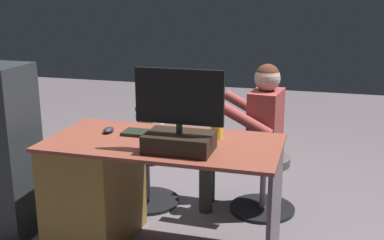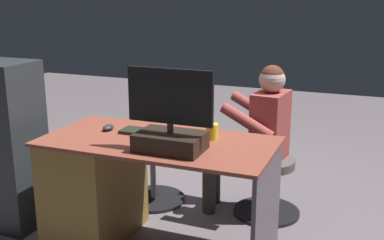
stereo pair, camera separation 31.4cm
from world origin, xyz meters
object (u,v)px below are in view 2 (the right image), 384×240
Objects in this scene: desk at (107,184)px; computer_mouse at (108,128)px; monitor at (170,128)px; cup at (212,131)px; keyboard at (153,133)px; office_chair_teddy at (153,171)px; teddy_bear at (153,129)px; person at (256,129)px; tv_remote at (149,139)px; visitor_chair at (268,183)px.

computer_mouse reaches higher than desk.
monitor is 0.33m from cup.
keyboard is 0.38m from cup.
office_chair_teddy is 0.34m from teddy_bear.
person is at bearing -102.26° from cup.
computer_mouse reaches higher than tv_remote.
tv_remote is (-0.33, 0.03, 0.35)m from desk.
desk is at bearing 16.84° from keyboard.
monitor is at bearing 122.89° from office_chair_teddy.
monitor reaches higher than tv_remote.
person is at bearing -114.57° from tv_remote.
person is (-0.78, -0.09, 0.40)m from office_chair_teddy.
computer_mouse is 1.24m from visitor_chair.
desk is 2.84× the size of office_chair_teddy.
computer_mouse reaches higher than office_chair_teddy.
visitor_chair is at bearing -110.36° from cup.
cup is 0.98m from office_chair_teddy.
keyboard is 0.38× the size of person.
desk is at bearing 39.66° from visitor_chair.
cup is (-0.68, -0.07, 0.03)m from computer_mouse.
computer_mouse is 0.27× the size of teddy_bear.
computer_mouse is 1.05m from person.
teddy_bear reaches higher than desk.
desk reaches higher than visitor_chair.
desk is at bearing 88.50° from office_chair_teddy.
teddy_bear is (0.65, -0.51, -0.19)m from cup.
visitor_chair is 0.44× the size of person.
desk is at bearing -15.65° from monitor.
office_chair_teddy is at bearing -57.11° from monitor.
visitor_chair is at bearing -140.34° from desk.
teddy_bear is (-0.03, -0.58, -0.16)m from computer_mouse.
teddy_bear is at bearing 5.90° from person.
person is at bearing -174.10° from teddy_bear.
desk is 0.72m from monitor.
teddy_bear is at bearing -92.91° from computer_mouse.
desk is at bearing 11.74° from cup.
cup is 0.62m from person.
tv_remote is (0.34, 0.17, -0.04)m from cup.
monitor is 1.14m from visitor_chair.
visitor_chair is at bearing -119.06° from tv_remote.
office_chair_teddy is 1.02× the size of visitor_chair.
person is (-0.13, -0.59, -0.13)m from cup.
tv_remote reaches higher than office_chair_teddy.
office_chair_teddy is at bearing 6.84° from person.
tv_remote reaches higher than desk.
monitor is 1.11m from office_chair_teddy.
monitor is 0.98m from teddy_bear.
desk is 14.79× the size of cup.
monitor is 3.34× the size of tv_remote.
tv_remote is 0.76m from teddy_bear.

